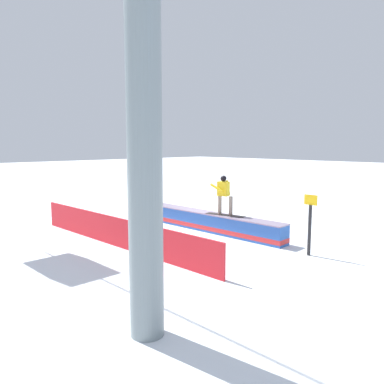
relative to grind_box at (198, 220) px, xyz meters
The scene contains 5 objects.
ground_plane 0.32m from the grind_box, ahead, with size 120.00×120.00×0.00m, color white.
grind_box is the anchor object (origin of this frame).
snowboarder 1.75m from the grind_box, behind, with size 1.53×0.63×1.45m.
safety_fence 3.72m from the grind_box, 90.00° to the left, with size 9.07×0.06×0.95m, color red.
trail_marker 4.87m from the grind_box, behind, with size 0.40×0.10×1.81m.
Camera 1 is at (-10.31, 10.20, 3.29)m, focal length 35.41 mm.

